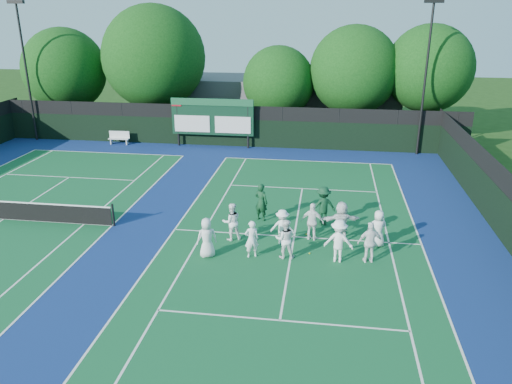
# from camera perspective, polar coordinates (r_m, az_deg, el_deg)

# --- Properties ---
(ground) EXTENTS (120.00, 120.00, 0.00)m
(ground) POSITION_cam_1_polar(r_m,az_deg,el_deg) (21.40, 4.18, -6.29)
(ground) COLOR #18370F
(ground) RESTS_ON ground
(court_apron) EXTENTS (34.00, 32.00, 0.01)m
(court_apron) POSITION_cam_1_polar(r_m,az_deg,el_deg) (23.40, -10.48, -4.17)
(court_apron) COLOR navy
(court_apron) RESTS_ON ground
(near_court) EXTENTS (11.05, 23.85, 0.01)m
(near_court) POSITION_cam_1_polar(r_m,az_deg,el_deg) (22.30, 4.37, -5.13)
(near_court) COLOR #105029
(near_court) RESTS_ON ground
(left_court) EXTENTS (11.05, 23.85, 0.01)m
(left_court) POSITION_cam_1_polar(r_m,az_deg,el_deg) (26.96, -26.85, -2.76)
(left_court) COLOR #105029
(left_court) RESTS_ON ground
(back_fence) EXTENTS (34.00, 0.08, 3.00)m
(back_fence) POSITION_cam_1_polar(r_m,az_deg,el_deg) (36.78, -3.30, 7.33)
(back_fence) COLOR black
(back_fence) RESTS_ON ground
(scoreboard) EXTENTS (6.00, 0.21, 3.55)m
(scoreboard) POSITION_cam_1_polar(r_m,az_deg,el_deg) (36.42, -5.03, 8.50)
(scoreboard) COLOR black
(scoreboard) RESTS_ON ground
(clubhouse) EXTENTS (18.00, 6.00, 4.00)m
(clubhouse) POSITION_cam_1_polar(r_m,az_deg,el_deg) (43.90, 3.99, 10.28)
(clubhouse) COLOR #57575C
(clubhouse) RESTS_ON ground
(light_pole_left) EXTENTS (1.20, 0.30, 10.12)m
(light_pole_left) POSITION_cam_1_polar(r_m,az_deg,el_deg) (41.43, -24.98, 13.93)
(light_pole_left) COLOR black
(light_pole_left) RESTS_ON ground
(light_pole_right) EXTENTS (1.20, 0.30, 10.12)m
(light_pole_right) POSITION_cam_1_polar(r_m,az_deg,el_deg) (35.54, 18.98, 13.94)
(light_pole_right) COLOR black
(light_pole_right) RESTS_ON ground
(tennis_net) EXTENTS (11.30, 0.10, 1.10)m
(tennis_net) POSITION_cam_1_polar(r_m,az_deg,el_deg) (26.79, -27.01, -1.81)
(tennis_net) COLOR black
(tennis_net) RESTS_ON ground
(bench) EXTENTS (1.55, 0.46, 0.97)m
(bench) POSITION_cam_1_polar(r_m,az_deg,el_deg) (38.81, -15.36, 6.06)
(bench) COLOR silver
(bench) RESTS_ON ground
(tree_a) EXTENTS (6.65, 6.65, 8.23)m
(tree_a) POSITION_cam_1_polar(r_m,az_deg,el_deg) (44.35, -20.78, 12.73)
(tree_a) COLOR black
(tree_a) RESTS_ON ground
(tree_b) EXTENTS (8.04, 8.04, 9.99)m
(tree_b) POSITION_cam_1_polar(r_m,az_deg,el_deg) (41.17, -11.33, 14.58)
(tree_b) COLOR black
(tree_b) RESTS_ON ground
(tree_c) EXTENTS (5.48, 5.48, 7.00)m
(tree_c) POSITION_cam_1_polar(r_m,az_deg,el_deg) (39.26, 2.83, 12.24)
(tree_c) COLOR black
(tree_c) RESTS_ON ground
(tree_d) EXTENTS (6.61, 6.61, 8.53)m
(tree_d) POSITION_cam_1_polar(r_m,az_deg,el_deg) (39.01, 11.36, 13.23)
(tree_d) COLOR black
(tree_d) RESTS_ON ground
(tree_e) EXTENTS (6.35, 6.35, 8.61)m
(tree_e) POSITION_cam_1_polar(r_m,az_deg,el_deg) (39.62, 19.35, 12.93)
(tree_e) COLOR black
(tree_e) RESTS_ON ground
(tennis_ball_1) EXTENTS (0.07, 0.07, 0.07)m
(tennis_ball_1) POSITION_cam_1_polar(r_m,az_deg,el_deg) (21.60, 9.37, -6.16)
(tennis_ball_1) COLOR #C0C517
(tennis_ball_1) RESTS_ON ground
(tennis_ball_3) EXTENTS (0.07, 0.07, 0.07)m
(tennis_ball_3) POSITION_cam_1_polar(r_m,az_deg,el_deg) (22.58, -4.78, -4.73)
(tennis_ball_3) COLOR #C0C517
(tennis_ball_3) RESTS_ON ground
(tennis_ball_4) EXTENTS (0.07, 0.07, 0.07)m
(tennis_ball_4) POSITION_cam_1_polar(r_m,az_deg,el_deg) (22.54, 5.76, -4.82)
(tennis_ball_4) COLOR #C0C517
(tennis_ball_4) RESTS_ON ground
(tennis_ball_5) EXTENTS (0.07, 0.07, 0.07)m
(tennis_ball_5) POSITION_cam_1_polar(r_m,az_deg,el_deg) (20.86, 6.15, -7.00)
(tennis_ball_5) COLOR #C0C517
(tennis_ball_5) RESTS_ON ground
(player_front_0) EXTENTS (0.96, 0.81, 1.68)m
(player_front_0) POSITION_cam_1_polar(r_m,az_deg,el_deg) (20.31, -5.64, -5.22)
(player_front_0) COLOR silver
(player_front_0) RESTS_ON ground
(player_front_1) EXTENTS (0.68, 0.58, 1.59)m
(player_front_1) POSITION_cam_1_polar(r_m,az_deg,el_deg) (20.20, -0.50, -5.40)
(player_front_1) COLOR white
(player_front_1) RESTS_ON ground
(player_front_2) EXTENTS (0.87, 0.72, 1.66)m
(player_front_2) POSITION_cam_1_polar(r_m,az_deg,el_deg) (20.18, 3.34, -5.36)
(player_front_2) COLOR white
(player_front_2) RESTS_ON ground
(player_front_3) EXTENTS (1.21, 0.77, 1.78)m
(player_front_3) POSITION_cam_1_polar(r_m,az_deg,el_deg) (20.09, 9.43, -5.55)
(player_front_3) COLOR white
(player_front_3) RESTS_ON ground
(player_front_4) EXTENTS (1.07, 0.60, 1.72)m
(player_front_4) POSITION_cam_1_polar(r_m,az_deg,el_deg) (20.28, 12.91, -5.64)
(player_front_4) COLOR white
(player_front_4) RESTS_ON ground
(player_back_0) EXTENTS (1.01, 0.91, 1.70)m
(player_back_0) POSITION_cam_1_polar(r_m,az_deg,el_deg) (21.69, -2.80, -3.41)
(player_back_0) COLOR white
(player_back_0) RESTS_ON ground
(player_back_1) EXTENTS (1.02, 0.60, 1.57)m
(player_back_1) POSITION_cam_1_polar(r_m,az_deg,el_deg) (21.35, 3.02, -4.01)
(player_back_1) COLOR white
(player_back_1) RESTS_ON ground
(player_back_2) EXTENTS (1.06, 0.62, 1.71)m
(player_back_2) POSITION_cam_1_polar(r_m,az_deg,el_deg) (21.79, 6.48, -3.39)
(player_back_2) COLOR white
(player_back_2) RESTS_ON ground
(player_back_3) EXTENTS (1.76, 0.85, 1.82)m
(player_back_3) POSITION_cam_1_polar(r_m,az_deg,el_deg) (21.84, 9.70, -3.34)
(player_back_3) COLOR white
(player_back_3) RESTS_ON ground
(player_back_4) EXTENTS (0.87, 0.65, 1.62)m
(player_back_4) POSITION_cam_1_polar(r_m,az_deg,el_deg) (21.72, 13.78, -4.08)
(player_back_4) COLOR white
(player_back_4) RESTS_ON ground
(coach_left) EXTENTS (0.79, 0.67, 1.83)m
(coach_left) POSITION_cam_1_polar(r_m,az_deg,el_deg) (23.63, 0.60, -1.16)
(coach_left) COLOR #0E361D
(coach_left) RESTS_ON ground
(coach_right) EXTENTS (1.38, 1.08, 1.88)m
(coach_right) POSITION_cam_1_polar(r_m,az_deg,el_deg) (23.33, 7.67, -1.58)
(coach_right) COLOR #0F371F
(coach_right) RESTS_ON ground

